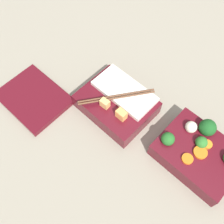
# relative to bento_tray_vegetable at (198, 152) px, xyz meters

# --- Properties ---
(ground_plane) EXTENTS (3.00, 3.00, 0.00)m
(ground_plane) POSITION_rel_bento_tray_vegetable_xyz_m (0.13, 0.01, -0.03)
(ground_plane) COLOR gray
(bento_tray_vegetable) EXTENTS (0.20, 0.16, 0.08)m
(bento_tray_vegetable) POSITION_rel_bento_tray_vegetable_xyz_m (0.00, 0.00, 0.00)
(bento_tray_vegetable) COLOR #510F19
(bento_tray_vegetable) RESTS_ON ground_plane
(bento_tray_rice) EXTENTS (0.20, 0.17, 0.07)m
(bento_tray_rice) POSITION_rel_bento_tray_vegetable_xyz_m (0.24, 0.03, -0.00)
(bento_tray_rice) COLOR #510F19
(bento_tray_rice) RESTS_ON ground_plane
(bento_lid) EXTENTS (0.19, 0.15, 0.02)m
(bento_lid) POSITION_rel_bento_tray_vegetable_xyz_m (0.44, 0.18, -0.02)
(bento_lid) COLOR #510F19
(bento_lid) RESTS_ON ground_plane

